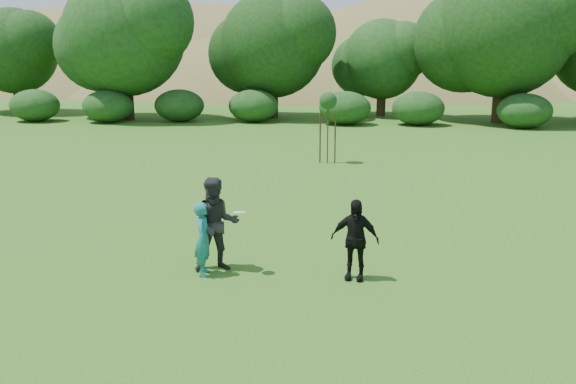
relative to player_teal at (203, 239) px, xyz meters
name	(u,v)px	position (x,y,z in m)	size (l,w,h in m)	color
ground	(271,276)	(1.40, 0.05, -0.77)	(120.00, 120.00, 0.00)	#19470C
player_teal	(203,239)	(0.00, 0.00, 0.00)	(0.56, 0.37, 1.54)	#196F71
player_grey	(216,224)	(0.21, 0.31, 0.23)	(0.97, 0.76, 2.00)	#28282B
player_black	(355,240)	(3.10, 0.10, 0.07)	(0.98, 0.41, 1.68)	black
frisbee	(240,212)	(0.74, 0.16, 0.54)	(0.27, 0.27, 0.07)	white
sapling	(328,103)	(1.82, 13.18, 1.65)	(0.70, 0.70, 2.85)	#3E2918
hillside	(342,177)	(0.84, 68.50, -12.74)	(150.00, 72.00, 52.00)	olive
tree_row	(388,41)	(4.63, 28.74, 4.10)	(53.92, 10.38, 9.62)	#3A2616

